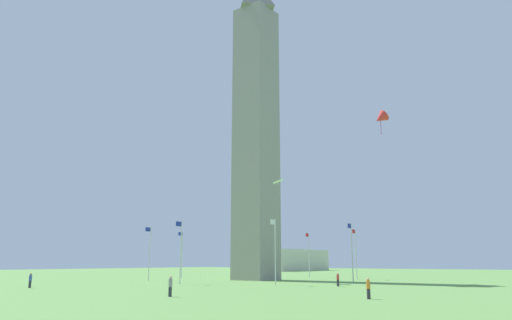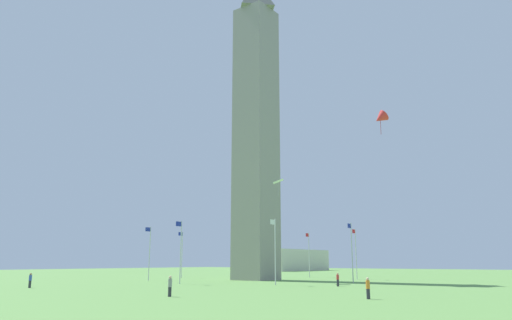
{
  "view_description": "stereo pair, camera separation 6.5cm",
  "coord_description": "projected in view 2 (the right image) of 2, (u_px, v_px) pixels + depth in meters",
  "views": [
    {
      "loc": [
        62.97,
        46.81,
        2.94
      ],
      "look_at": [
        0.0,
        0.0,
        19.82
      ],
      "focal_mm": 33.14,
      "sensor_mm": 36.0,
      "label": 1
    },
    {
      "loc": [
        62.94,
        46.87,
        2.94
      ],
      "look_at": [
        0.0,
        0.0,
        19.82
      ],
      "focal_mm": 33.14,
      "sensor_mm": 36.0,
      "label": 2
    }
  ],
  "objects": [
    {
      "name": "flagpole_nw",
      "position": [
        149.0,
        251.0,
        74.6
      ],
      "size": [
        1.12,
        0.14,
        8.36
      ],
      "color": "silver",
      "rests_on": "ground"
    },
    {
      "name": "person_blue_shirt",
      "position": [
        30.0,
        280.0,
        53.64
      ],
      "size": [
        0.32,
        0.32,
        1.64
      ],
      "rotation": [
        0.0,
        0.0,
        2.83
      ],
      "color": "#2D2D38",
      "rests_on": "ground"
    },
    {
      "name": "flagpole_sw",
      "position": [
        243.0,
        253.0,
        93.48
      ],
      "size": [
        1.12,
        0.14,
        8.36
      ],
      "color": "silver",
      "rests_on": "ground"
    },
    {
      "name": "kite_white_diamond",
      "position": [
        278.0,
        182.0,
        69.34
      ],
      "size": [
        2.13,
        2.1,
        2.5
      ],
      "color": "white"
    },
    {
      "name": "ground_plane",
      "position": [
        256.0,
        280.0,
        76.1
      ],
      "size": [
        260.0,
        260.0,
        0.0
      ],
      "primitive_type": "plane",
      "color": "#609347"
    },
    {
      "name": "flagpole_s",
      "position": [
        309.0,
        253.0,
        90.36
      ],
      "size": [
        1.12,
        0.14,
        8.36
      ],
      "color": "silver",
      "rests_on": "ground"
    },
    {
      "name": "flagpole_e",
      "position": [
        352.0,
        250.0,
        67.07
      ],
      "size": [
        1.12,
        0.14,
        8.36
      ],
      "color": "silver",
      "rests_on": "ground"
    },
    {
      "name": "flagpole_se",
      "position": [
        356.0,
        251.0,
        79.42
      ],
      "size": [
        1.12,
        0.14,
        8.36
      ],
      "color": "silver",
      "rests_on": "ground"
    },
    {
      "name": "flagpole_w",
      "position": [
        182.0,
        252.0,
        86.96
      ],
      "size": [
        1.12,
        0.14,
        8.36
      ],
      "color": "silver",
      "rests_on": "ground"
    },
    {
      "name": "person_gray_shirt",
      "position": [
        170.0,
        286.0,
        40.3
      ],
      "size": [
        0.32,
        0.32,
        1.74
      ],
      "rotation": [
        0.0,
        0.0,
        -2.6
      ],
      "color": "#2D2D38",
      "rests_on": "ground"
    },
    {
      "name": "person_red_shirt",
      "position": [
        338.0,
        280.0,
        56.86
      ],
      "size": [
        0.32,
        0.32,
        1.6
      ],
      "rotation": [
        0.0,
        0.0,
        -2.24
      ],
      "color": "#2D2D38",
      "rests_on": "ground"
    },
    {
      "name": "kite_red_delta",
      "position": [
        380.0,
        118.0,
        47.59
      ],
      "size": [
        2.01,
        2.02,
        2.54
      ],
      "color": "red"
    },
    {
      "name": "flagpole_n",
      "position": [
        180.0,
        249.0,
        63.66
      ],
      "size": [
        1.12,
        0.14,
        8.36
      ],
      "color": "silver",
      "rests_on": "ground"
    },
    {
      "name": "obelisk_monument",
      "position": [
        256.0,
        120.0,
        81.76
      ],
      "size": [
        5.93,
        5.93,
        53.87
      ],
      "color": "gray",
      "rests_on": "ground"
    },
    {
      "name": "distant_building",
      "position": [
        287.0,
        260.0,
        154.95
      ],
      "size": [
        29.05,
        15.52,
        6.67
      ],
      "color": "beige",
      "rests_on": "ground"
    },
    {
      "name": "flagpole_ne",
      "position": [
        275.0,
        248.0,
        60.54
      ],
      "size": [
        1.12,
        0.14,
        8.36
      ],
      "color": "silver",
      "rests_on": "ground"
    },
    {
      "name": "person_orange_shirt",
      "position": [
        368.0,
        288.0,
        37.67
      ],
      "size": [
        0.32,
        0.32,
        1.68
      ],
      "rotation": [
        0.0,
        0.0,
        -2.08
      ],
      "color": "#2D2D38",
      "rests_on": "ground"
    }
  ]
}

